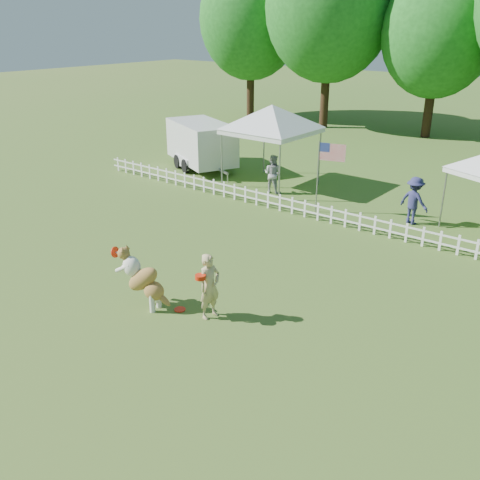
{
  "coord_description": "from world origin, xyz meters",
  "views": [
    {
      "loc": [
        7.48,
        -7.46,
        6.07
      ],
      "look_at": [
        -0.03,
        2.0,
        1.1
      ],
      "focal_mm": 40.0,
      "sensor_mm": 36.0,
      "label": 1
    }
  ],
  "objects_px": {
    "handler": "(210,286)",
    "frisbee_on_turf": "(180,309)",
    "spectator_b": "(414,201)",
    "dog": "(144,279)",
    "cargo_trailer": "(201,145)",
    "spectator_a": "(273,174)",
    "flag_pole": "(317,177)",
    "canopy_tent_left": "(271,147)"
  },
  "relations": [
    {
      "from": "cargo_trailer",
      "to": "dog",
      "type": "bearing_deg",
      "value": -28.94
    },
    {
      "from": "dog",
      "to": "spectator_a",
      "type": "bearing_deg",
      "value": 96.65
    },
    {
      "from": "dog",
      "to": "canopy_tent_left",
      "type": "xyz_separation_m",
      "value": [
        -3.42,
        9.75,
        0.84
      ]
    },
    {
      "from": "dog",
      "to": "spectator_b",
      "type": "height_order",
      "value": "spectator_b"
    },
    {
      "from": "dog",
      "to": "spectator_b",
      "type": "relative_size",
      "value": 0.9
    },
    {
      "from": "handler",
      "to": "spectator_a",
      "type": "xyz_separation_m",
      "value": [
        -4.25,
        8.41,
        -0.02
      ]
    },
    {
      "from": "spectator_b",
      "to": "flag_pole",
      "type": "bearing_deg",
      "value": 31.36
    },
    {
      "from": "handler",
      "to": "flag_pole",
      "type": "bearing_deg",
      "value": 20.5
    },
    {
      "from": "canopy_tent_left",
      "to": "spectator_b",
      "type": "relative_size",
      "value": 2.0
    },
    {
      "from": "dog",
      "to": "cargo_trailer",
      "type": "relative_size",
      "value": 0.3
    },
    {
      "from": "flag_pole",
      "to": "spectator_b",
      "type": "height_order",
      "value": "flag_pole"
    },
    {
      "from": "frisbee_on_turf",
      "to": "flag_pole",
      "type": "height_order",
      "value": "flag_pole"
    },
    {
      "from": "frisbee_on_turf",
      "to": "flag_pole",
      "type": "xyz_separation_m",
      "value": [
        -1.07,
        7.71,
        1.21
      ]
    },
    {
      "from": "handler",
      "to": "flag_pole",
      "type": "distance_m",
      "value": 7.72
    },
    {
      "from": "dog",
      "to": "canopy_tent_left",
      "type": "height_order",
      "value": "canopy_tent_left"
    },
    {
      "from": "handler",
      "to": "canopy_tent_left",
      "type": "relative_size",
      "value": 0.49
    },
    {
      "from": "frisbee_on_turf",
      "to": "canopy_tent_left",
      "type": "bearing_deg",
      "value": 113.87
    },
    {
      "from": "handler",
      "to": "spectator_b",
      "type": "height_order",
      "value": "spectator_b"
    },
    {
      "from": "dog",
      "to": "flag_pole",
      "type": "xyz_separation_m",
      "value": [
        -0.34,
        8.08,
        0.53
      ]
    },
    {
      "from": "frisbee_on_turf",
      "to": "canopy_tent_left",
      "type": "height_order",
      "value": "canopy_tent_left"
    },
    {
      "from": "frisbee_on_turf",
      "to": "canopy_tent_left",
      "type": "distance_m",
      "value": 10.37
    },
    {
      "from": "frisbee_on_turf",
      "to": "spectator_a",
      "type": "xyz_separation_m",
      "value": [
        -3.53,
        8.62,
        0.72
      ]
    },
    {
      "from": "cargo_trailer",
      "to": "spectator_a",
      "type": "xyz_separation_m",
      "value": [
        4.57,
        -1.05,
        -0.3
      ]
    },
    {
      "from": "spectator_b",
      "to": "dog",
      "type": "bearing_deg",
      "value": 87.17
    },
    {
      "from": "handler",
      "to": "spectator_b",
      "type": "distance_m",
      "value": 8.54
    },
    {
      "from": "flag_pole",
      "to": "spectator_b",
      "type": "relative_size",
      "value": 1.59
    },
    {
      "from": "flag_pole",
      "to": "frisbee_on_turf",
      "type": "bearing_deg",
      "value": -97.83
    },
    {
      "from": "canopy_tent_left",
      "to": "cargo_trailer",
      "type": "bearing_deg",
      "value": 176.45
    },
    {
      "from": "handler",
      "to": "cargo_trailer",
      "type": "xyz_separation_m",
      "value": [
        -8.82,
        9.45,
        0.28
      ]
    },
    {
      "from": "frisbee_on_turf",
      "to": "spectator_b",
      "type": "bearing_deg",
      "value": 77.41
    },
    {
      "from": "handler",
      "to": "flag_pole",
      "type": "height_order",
      "value": "flag_pole"
    },
    {
      "from": "frisbee_on_turf",
      "to": "spectator_a",
      "type": "bearing_deg",
      "value": 112.23
    },
    {
      "from": "handler",
      "to": "spectator_b",
      "type": "bearing_deg",
      "value": -1.12
    },
    {
      "from": "cargo_trailer",
      "to": "handler",
      "type": "bearing_deg",
      "value": -22.17
    },
    {
      "from": "handler",
      "to": "dog",
      "type": "bearing_deg",
      "value": 118.98
    },
    {
      "from": "flag_pole",
      "to": "spectator_b",
      "type": "distance_m",
      "value": 3.19
    },
    {
      "from": "cargo_trailer",
      "to": "flag_pole",
      "type": "xyz_separation_m",
      "value": [
        7.02,
        -1.96,
        0.2
      ]
    },
    {
      "from": "handler",
      "to": "canopy_tent_left",
      "type": "distance_m",
      "value": 10.41
    },
    {
      "from": "handler",
      "to": "frisbee_on_turf",
      "type": "height_order",
      "value": "handler"
    },
    {
      "from": "dog",
      "to": "spectator_a",
      "type": "distance_m",
      "value": 9.42
    },
    {
      "from": "canopy_tent_left",
      "to": "flag_pole",
      "type": "relative_size",
      "value": 1.26
    },
    {
      "from": "canopy_tent_left",
      "to": "dog",
      "type": "bearing_deg",
      "value": -70.01
    }
  ]
}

